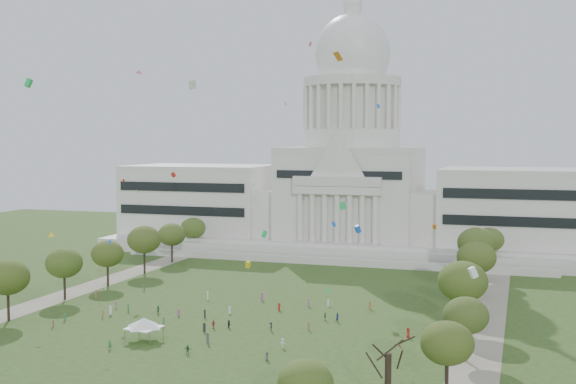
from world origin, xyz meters
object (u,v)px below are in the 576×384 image
Objects in this scene: big_bare_tree at (388,349)px; person_0 at (408,333)px; capitol at (351,183)px; event_tent at (144,323)px.

big_bare_tree reaches higher than person_0.
big_bare_tree is at bearing -74.98° from capitol.
event_tent reaches higher than person_0.
big_bare_tree is 38.55m from person_0.
capitol is at bearing 105.02° from big_bare_tree.
event_tent is 4.62× the size of person_0.
capitol is 147.23m from big_bare_tree.
capitol is 18.46× the size of event_tent.
big_bare_tree is 1.48× the size of event_tent.
capitol is 111.75m from person_0.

